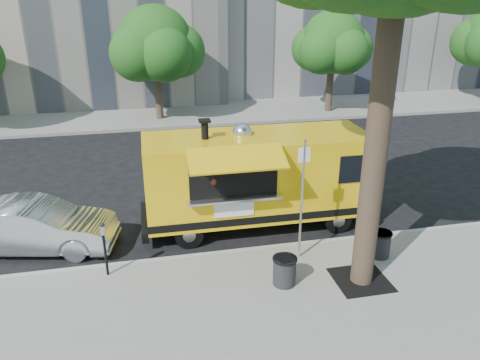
% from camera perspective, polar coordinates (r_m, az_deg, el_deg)
% --- Properties ---
extents(ground, '(120.00, 120.00, 0.00)m').
position_cam_1_polar(ground, '(12.75, -1.82, -7.11)').
color(ground, black).
rests_on(ground, ground).
extents(sidewalk, '(60.00, 6.00, 0.15)m').
position_cam_1_polar(sidewalk, '(9.49, 2.85, -18.34)').
color(sidewalk, gray).
rests_on(sidewalk, ground).
extents(curb, '(60.00, 0.14, 0.16)m').
position_cam_1_polar(curb, '(11.92, -0.99, -8.94)').
color(curb, '#999993').
rests_on(curb, ground).
extents(far_sidewalk, '(60.00, 5.00, 0.15)m').
position_cam_1_polar(far_sidewalk, '(25.28, -7.51, 7.90)').
color(far_sidewalk, gray).
rests_on(far_sidewalk, ground).
extents(tree_well, '(1.20, 1.20, 0.02)m').
position_cam_1_polar(tree_well, '(11.14, 14.51, -11.70)').
color(tree_well, black).
rests_on(tree_well, sidewalk).
extents(far_tree_b, '(3.60, 3.60, 5.50)m').
position_cam_1_polar(far_tree_b, '(23.78, -10.28, 16.06)').
color(far_tree_b, '#33261C').
rests_on(far_tree_b, far_sidewalk).
extents(far_tree_c, '(3.24, 3.24, 5.21)m').
position_cam_1_polar(far_tree_c, '(25.51, 11.25, 16.13)').
color(far_tree_c, '#33261C').
rests_on(far_tree_c, far_sidewalk).
extents(sign_post, '(0.28, 0.06, 3.00)m').
position_cam_1_polar(sign_post, '(10.95, 7.57, -1.65)').
color(sign_post, silver).
rests_on(sign_post, sidewalk).
extents(parking_meter, '(0.11, 0.11, 1.33)m').
position_cam_1_polar(parking_meter, '(10.99, -16.24, -7.37)').
color(parking_meter, black).
rests_on(parking_meter, sidewalk).
extents(food_truck, '(6.40, 2.96, 3.14)m').
position_cam_1_polar(food_truck, '(12.80, 1.94, 0.34)').
color(food_truck, yellow).
rests_on(food_truck, ground).
extents(sedan, '(4.21, 2.20, 1.32)m').
position_cam_1_polar(sedan, '(13.02, -23.62, -5.20)').
color(sedan, silver).
rests_on(sedan, ground).
extents(trash_bin_left, '(0.55, 0.55, 0.66)m').
position_cam_1_polar(trash_bin_left, '(10.55, 5.45, -10.88)').
color(trash_bin_left, black).
rests_on(trash_bin_left, sidewalk).
extents(trash_bin_right, '(0.54, 0.54, 0.65)m').
position_cam_1_polar(trash_bin_right, '(12.01, 16.71, -7.41)').
color(trash_bin_right, black).
rests_on(trash_bin_right, sidewalk).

